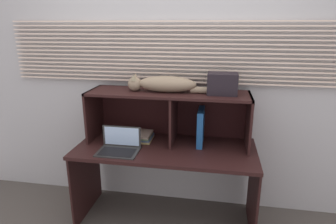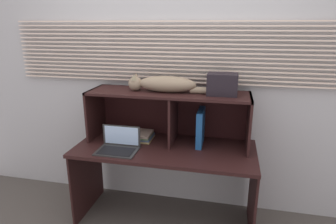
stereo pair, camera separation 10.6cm
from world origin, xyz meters
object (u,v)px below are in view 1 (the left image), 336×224
Objects in this scene: laptop at (119,147)px; binder_upright at (201,127)px; cat at (165,84)px; storage_box at (222,84)px; book_stack at (142,136)px.

binder_upright reaches higher than laptop.
storage_box reaches higher than cat.
binder_upright is at bearing 180.00° from storage_box.
storage_box is at bearing 18.16° from laptop.
cat is at bearing 180.00° from storage_box.
book_stack is at bearing -179.70° from cat.
book_stack is at bearing -179.87° from binder_upright.
storage_box is at bearing 0.00° from binder_upright.
cat is 2.74× the size of binder_upright.
book_stack is 0.87× the size of storage_box.
laptop is 1.37× the size of storage_box.
binder_upright is (0.32, -0.00, -0.37)m from cat.
binder_upright reaches higher than book_stack.
cat is 0.54m from book_stack.
book_stack is at bearing 64.92° from laptop.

